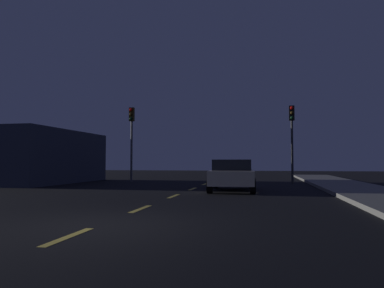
% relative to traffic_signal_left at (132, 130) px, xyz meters
% --- Properties ---
extents(ground_plane, '(80.00, 80.00, 0.00)m').
position_rel_traffic_signal_left_xyz_m(ground_plane, '(5.14, -8.53, -3.43)').
color(ground_plane, black).
extents(sidewalk_curb_right, '(3.00, 40.00, 0.15)m').
position_rel_traffic_signal_left_xyz_m(sidewalk_curb_right, '(12.64, -8.53, -3.36)').
color(sidewalk_curb_right, gray).
rests_on(sidewalk_curb_right, ground_plane).
extents(lane_stripe_nearest, '(0.16, 1.60, 0.01)m').
position_rel_traffic_signal_left_xyz_m(lane_stripe_nearest, '(5.14, -16.73, -3.43)').
color(lane_stripe_nearest, '#EACC4C').
rests_on(lane_stripe_nearest, ground_plane).
extents(lane_stripe_second, '(0.16, 1.60, 0.01)m').
position_rel_traffic_signal_left_xyz_m(lane_stripe_second, '(5.14, -12.93, -3.43)').
color(lane_stripe_second, '#EACC4C').
rests_on(lane_stripe_second, ground_plane).
extents(lane_stripe_third, '(0.16, 1.60, 0.01)m').
position_rel_traffic_signal_left_xyz_m(lane_stripe_third, '(5.14, -9.13, -3.43)').
color(lane_stripe_third, '#EACC4C').
rests_on(lane_stripe_third, ground_plane).
extents(lane_stripe_fourth, '(0.16, 1.60, 0.01)m').
position_rel_traffic_signal_left_xyz_m(lane_stripe_fourth, '(5.14, -5.33, -3.43)').
color(lane_stripe_fourth, '#EACC4C').
rests_on(lane_stripe_fourth, ground_plane).
extents(lane_stripe_fifth, '(0.16, 1.60, 0.01)m').
position_rel_traffic_signal_left_xyz_m(lane_stripe_fifth, '(5.14, -1.53, -3.43)').
color(lane_stripe_fifth, '#EACC4C').
rests_on(lane_stripe_fifth, ground_plane).
extents(lane_stripe_sixth, '(0.16, 1.60, 0.01)m').
position_rel_traffic_signal_left_xyz_m(lane_stripe_sixth, '(5.14, 2.27, -3.43)').
color(lane_stripe_sixth, '#EACC4C').
rests_on(lane_stripe_sixth, ground_plane).
extents(traffic_signal_left, '(0.32, 0.38, 4.90)m').
position_rel_traffic_signal_left_xyz_m(traffic_signal_left, '(0.00, 0.00, 0.00)').
color(traffic_signal_left, '#4C4C51').
rests_on(traffic_signal_left, ground_plane).
extents(traffic_signal_right, '(0.32, 0.38, 4.72)m').
position_rel_traffic_signal_left_xyz_m(traffic_signal_right, '(10.23, -0.00, -0.12)').
color(traffic_signal_right, '#2D2D30').
rests_on(traffic_signal_right, ground_plane).
extents(car_stopped_ahead, '(2.16, 4.33, 1.40)m').
position_rel_traffic_signal_left_xyz_m(car_stopped_ahead, '(7.12, -6.15, -2.70)').
color(car_stopped_ahead, beige).
rests_on(car_stopped_ahead, ground_plane).
extents(storefront_left, '(5.91, 8.83, 3.24)m').
position_rel_traffic_signal_left_xyz_m(storefront_left, '(-5.81, -2.08, -1.82)').
color(storefront_left, '#333847').
rests_on(storefront_left, ground_plane).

